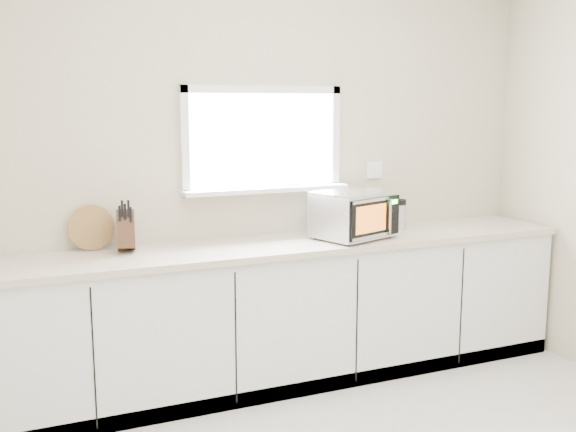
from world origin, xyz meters
TOP-DOWN VIEW (x-y plane):
  - back_wall at (0.00, 2.00)m, footprint 4.00×0.17m
  - cabinets at (0.00, 1.70)m, footprint 3.92×0.60m
  - countertop at (0.00, 1.69)m, footprint 3.92×0.64m
  - microwave at (0.49, 1.63)m, footprint 0.57×0.51m
  - knife_block at (-0.93, 1.81)m, footprint 0.14×0.23m
  - cutting_board at (-1.12, 1.94)m, footprint 0.27×0.07m
  - coffee_grinder at (0.94, 1.81)m, footprint 0.12×0.12m

SIDE VIEW (x-z plane):
  - cabinets at x=0.00m, z-range 0.00..0.88m
  - countertop at x=0.00m, z-range 0.88..0.92m
  - coffee_grinder at x=0.94m, z-range 0.92..1.13m
  - knife_block at x=-0.93m, z-range 0.90..1.21m
  - cutting_board at x=-1.12m, z-range 0.92..1.19m
  - microwave at x=0.49m, z-range 0.93..1.24m
  - back_wall at x=0.00m, z-range 0.01..2.71m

